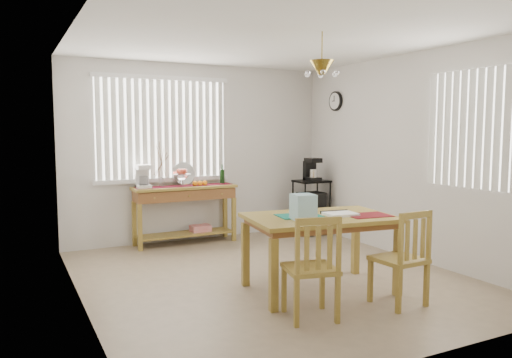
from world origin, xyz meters
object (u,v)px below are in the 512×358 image
sideboard (186,200)px  dining_table (320,224)px  wire_cart (311,202)px  cart_items (311,170)px  chair_right (402,259)px  chair_left (312,268)px

sideboard → dining_table: (0.52, -2.66, 0.06)m
wire_cart → cart_items: bearing=90.0°
wire_cart → chair_right: size_ratio=0.94×
dining_table → chair_left: bearing=-128.7°
cart_items → dining_table: bearing=-121.3°
sideboard → wire_cart: (1.98, -0.27, -0.12)m
wire_cart → chair_left: size_ratio=0.93×
cart_items → chair_left: cart_items is taller
wire_cart → cart_items: 0.50m
wire_cart → chair_left: chair_left is taller
wire_cart → chair_right: (-1.02, -3.10, -0.07)m
sideboard → chair_left: 3.29m
wire_cart → dining_table: wire_cart is taller
dining_table → cart_items: bearing=58.7°
chair_left → sideboard: bearing=90.4°
sideboard → wire_cart: 2.00m
dining_table → wire_cart: bearing=58.6°
wire_cart → dining_table: size_ratio=0.55×
chair_left → wire_cart: bearing=57.0°
cart_items → dining_table: 2.82m
sideboard → chair_left: bearing=-89.6°
dining_table → chair_left: chair_left is taller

